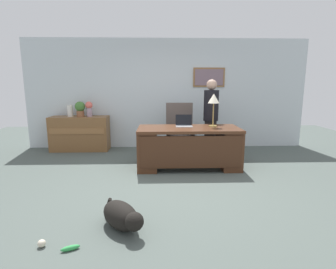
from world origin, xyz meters
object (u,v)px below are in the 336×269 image
object	(u,v)px
dog_lying	(122,216)
dog_toy_ball	(42,243)
person_standing	(211,118)
desk_lamp	(214,101)
desk	(189,146)
armchair	(180,133)
credenza	(80,133)
laptop	(184,123)
potted_plant	(80,108)
dog_toy_bone	(70,248)
vase_empty	(70,111)
vase_with_flowers	(89,108)

from	to	relation	value
dog_lying	dog_toy_ball	distance (m)	0.83
person_standing	desk_lamp	bearing A→B (deg)	-97.07
desk	dog_toy_ball	world-z (taller)	desk
armchair	dog_lying	distance (m)	3.24
credenza	dog_toy_ball	distance (m)	4.06
desk	dog_lying	bearing A→B (deg)	-114.10
laptop	potted_plant	bearing A→B (deg)	151.86
dog_toy_bone	potted_plant	bearing A→B (deg)	104.21
person_standing	desk	bearing A→B (deg)	-126.31
desk	desk_lamp	xyz separation A→B (m)	(0.48, 0.12, 0.86)
vase_empty	armchair	bearing A→B (deg)	-12.22
person_standing	credenza	bearing A→B (deg)	167.08
laptop	dog_lying	bearing A→B (deg)	-110.73
desk	laptop	size ratio (longest dim) A/B	6.05
dog_toy_ball	dog_toy_bone	distance (m)	0.31
vase_empty	potted_plant	distance (m)	0.25
dog_lying	vase_empty	bearing A→B (deg)	115.19
armchair	dog_lying	xyz separation A→B (m)	(-0.87, -3.10, -0.36)
desk	person_standing	distance (m)	1.05
credenza	laptop	distance (m)	2.77
person_standing	potted_plant	world-z (taller)	person_standing
dog_lying	vase_empty	size ratio (longest dim) A/B	2.28
armchair	person_standing	xyz separation A→B (m)	(0.67, -0.14, 0.36)
dog_lying	vase_empty	xyz separation A→B (m)	(-1.72, 3.66, 0.82)
vase_with_flowers	vase_empty	distance (m)	0.46
desk	armchair	xyz separation A→B (m)	(-0.11, 0.91, 0.09)
laptop	dog_toy_ball	xyz separation A→B (m)	(-1.66, -2.70, -0.80)
credenza	desk_lamp	xyz separation A→B (m)	(2.98, -1.34, 0.87)
desk_lamp	vase_empty	xyz separation A→B (m)	(-3.18, 1.35, -0.32)
dog_toy_bone	dog_lying	bearing A→B (deg)	39.61
person_standing	dog_toy_bone	size ratio (longest dim) A/B	9.36
vase_empty	dog_toy_ball	world-z (taller)	vase_empty
potted_plant	vase_with_flowers	bearing A→B (deg)	0.00
credenza	laptop	bearing A→B (deg)	-27.71
armchair	person_standing	distance (m)	0.77
armchair	dog_toy_ball	bearing A→B (deg)	-115.59
dog_toy_ball	dog_toy_bone	size ratio (longest dim) A/B	0.43
dog_toy_bone	vase_empty	bearing A→B (deg)	107.40
credenza	dog_toy_ball	bearing A→B (deg)	-79.16
laptop	vase_with_flowers	xyz separation A→B (m)	(-2.17, 1.27, 0.20)
vase_with_flowers	vase_empty	size ratio (longest dim) A/B	1.29
dog_lying	desk	bearing A→B (deg)	65.90
dog_lying	laptop	xyz separation A→B (m)	(0.90, 2.39, 0.69)
vase_empty	vase_with_flowers	bearing A→B (deg)	0.00
desk	person_standing	bearing A→B (deg)	53.69
credenza	laptop	xyz separation A→B (m)	(2.42, -1.27, 0.42)
desk	dog_lying	size ratio (longest dim) A/B	3.07
credenza	vase_with_flowers	distance (m)	0.67
desk_lamp	potted_plant	size ratio (longest dim) A/B	1.77
armchair	dog_toy_bone	bearing A→B (deg)	-110.95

